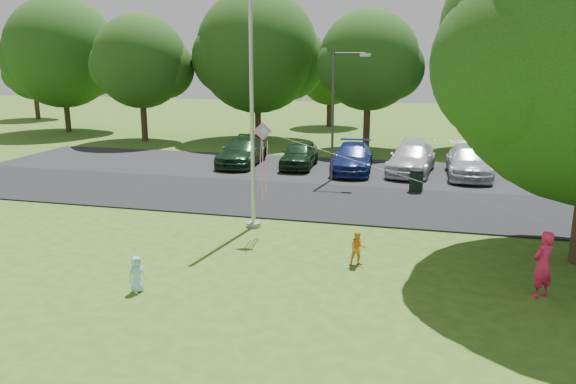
% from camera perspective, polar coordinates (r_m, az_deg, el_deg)
% --- Properties ---
extents(ground, '(120.00, 120.00, 0.00)m').
position_cam_1_polar(ground, '(14.64, 3.74, -10.20)').
color(ground, '#335A17').
rests_on(ground, ground).
extents(park_road, '(60.00, 6.00, 0.06)m').
position_cam_1_polar(park_road, '(23.06, 7.87, -1.22)').
color(park_road, black).
rests_on(park_road, ground).
extents(parking_strip, '(42.00, 7.00, 0.06)m').
position_cam_1_polar(parking_strip, '(29.36, 9.33, 1.97)').
color(parking_strip, black).
rests_on(parking_strip, ground).
extents(flagpole, '(0.50, 0.50, 10.00)m').
position_cam_1_polar(flagpole, '(19.17, -3.69, 8.43)').
color(flagpole, '#B7BABF').
rests_on(flagpole, ground).
extents(street_lamp, '(1.73, 0.23, 6.16)m').
position_cam_1_polar(street_lamp, '(26.60, 5.12, 8.88)').
color(street_lamp, '#3F3F44').
rests_on(street_lamp, ground).
extents(trash_can, '(0.64, 0.64, 1.02)m').
position_cam_1_polar(trash_can, '(25.42, 12.89, 1.08)').
color(trash_can, black).
rests_on(trash_can, ground).
extents(tree_row, '(64.35, 11.94, 10.88)m').
position_cam_1_polar(tree_row, '(37.41, 13.40, 13.05)').
color(tree_row, '#332316').
rests_on(tree_row, ground).
extents(horizon_trees, '(77.46, 7.20, 7.02)m').
position_cam_1_polar(horizon_trees, '(47.10, 16.63, 11.21)').
color(horizon_trees, '#332316').
rests_on(horizon_trees, ground).
extents(parked_cars, '(17.41, 5.61, 1.48)m').
position_cam_1_polar(parked_cars, '(29.27, 9.54, 3.42)').
color(parked_cars, black).
rests_on(parked_cars, ground).
extents(woman, '(0.75, 0.73, 1.73)m').
position_cam_1_polar(woman, '(15.42, 24.46, -6.73)').
color(woman, '#EE1F56').
rests_on(woman, ground).
extents(child_yellow, '(0.59, 0.52, 1.03)m').
position_cam_1_polar(child_yellow, '(16.36, 7.11, -5.71)').
color(child_yellow, '#FFA628').
rests_on(child_yellow, ground).
extents(child_blue, '(0.50, 0.55, 0.95)m').
position_cam_1_polar(child_blue, '(15.02, -15.12, -8.06)').
color(child_blue, '#A6F2FF').
rests_on(child_blue, ground).
extents(kite, '(8.45, 3.26, 2.66)m').
position_cam_1_polar(kite, '(18.10, -1.89, 4.69)').
color(kite, pink).
rests_on(kite, ground).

